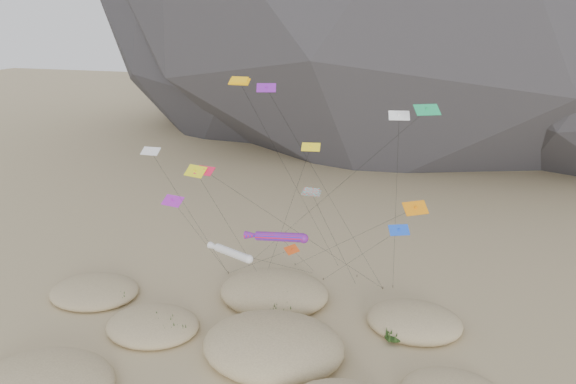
# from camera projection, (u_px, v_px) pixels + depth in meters

# --- Properties ---
(dunes) EXTENTS (53.81, 39.86, 4.31)m
(dunes) POSITION_uv_depth(u_px,v_px,m) (241.00, 348.00, 57.68)
(dunes) COLOR #CCB789
(dunes) RESTS_ON ground
(dune_grass) EXTENTS (43.36, 28.95, 1.49)m
(dune_grass) POSITION_uv_depth(u_px,v_px,m) (242.00, 349.00, 57.33)
(dune_grass) COLOR black
(dune_grass) RESTS_ON ground
(kite_stakes) EXTENTS (21.87, 6.41, 0.30)m
(kite_stakes) POSITION_uv_depth(u_px,v_px,m) (311.00, 276.00, 74.88)
(kite_stakes) COLOR #3F2D1E
(kite_stakes) RESTS_ON ground
(rainbow_tube_kite) EXTENTS (6.95, 18.30, 12.90)m
(rainbow_tube_kite) POSITION_uv_depth(u_px,v_px,m) (278.00, 237.00, 56.53)
(rainbow_tube_kite) COLOR red
(rainbow_tube_kite) RESTS_ON ground
(white_tube_kite) EXTENTS (8.92, 17.25, 9.58)m
(white_tube_kite) POSITION_uv_depth(u_px,v_px,m) (231.00, 253.00, 60.83)
(white_tube_kite) COLOR silver
(white_tube_kite) RESTS_ON ground
(orange_parafoil) EXTENTS (10.86, 11.56, 26.84)m
(orange_parafoil) POSITION_uv_depth(u_px,v_px,m) (241.00, 84.00, 62.71)
(orange_parafoil) COLOR #FDB70D
(orange_parafoil) RESTS_ON ground
(multi_parafoil) EXTENTS (3.79, 13.32, 16.65)m
(multi_parafoil) POSITION_uv_depth(u_px,v_px,m) (312.00, 194.00, 57.29)
(multi_parafoil) COLOR red
(multi_parafoil) RESTS_ON ground
(delta_kites) EXTENTS (30.29, 21.35, 27.08)m
(delta_kites) POSITION_uv_depth(u_px,v_px,m) (295.00, 172.00, 57.56)
(delta_kites) COLOR purple
(delta_kites) RESTS_ON ground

